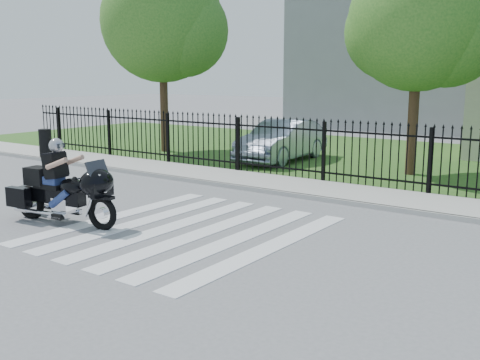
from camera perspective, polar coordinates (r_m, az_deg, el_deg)
The scene contains 12 objects.
ground at distance 11.42m, azimuth -5.62°, elevation -5.14°, with size 120.00×120.00×0.00m, color slate.
crosswalk at distance 11.42m, azimuth -5.62°, elevation -5.11°, with size 5.00×5.50×0.01m, color silver, non-canonical shape.
sidewalk at distance 15.41m, azimuth 6.71°, elevation -0.80°, with size 40.00×2.00×0.12m, color #ADAAA3.
curb at distance 14.56m, azimuth 4.80°, elevation -1.43°, with size 40.00×0.12×0.12m, color #ADAAA3.
grass_strip at distance 21.73m, azimuth 15.71°, elevation 2.07°, with size 40.00×12.00×0.02m, color #285C1F.
iron_fence at distance 16.14m, azimuth 8.50°, elevation 2.71°, with size 26.00×0.04×1.80m.
tree_left at distance 23.10m, azimuth -7.93°, elevation 15.70°, with size 4.80×4.80×7.58m.
tree_mid at distance 18.25m, azimuth 17.68°, elevation 15.09°, with size 4.20×4.20×6.78m.
building_tall at distance 35.87m, azimuth 19.54°, elevation 14.69°, with size 15.00×10.00×12.00m, color gray.
motorcycle_rider at distance 12.35m, azimuth -17.74°, elevation -0.79°, with size 2.78×1.10×1.84m.
parked_car at distance 20.39m, azimuth 4.28°, elevation 4.02°, with size 1.56×4.47×1.47m, color #8C99B1.
litter_bin at distance 21.95m, azimuth -19.17°, elevation 3.59°, with size 0.45×0.45×1.01m, color black.
Camera 1 is at (7.28, -8.24, 3.09)m, focal length 42.00 mm.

